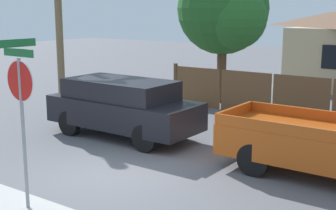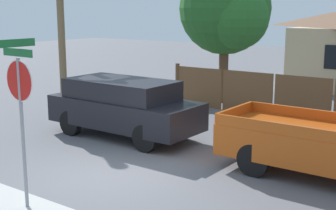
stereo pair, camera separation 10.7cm
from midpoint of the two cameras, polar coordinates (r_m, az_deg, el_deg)
ground_plane at (r=11.46m, az=-6.07°, el=-8.41°), size 80.00×80.00×0.00m
wooden_fence at (r=16.94m, az=19.64°, el=0.34°), size 13.06×0.12×1.70m
oak_tree at (r=19.71m, az=7.44°, el=11.34°), size 4.01×3.82×5.86m
red_suv at (r=14.51m, az=-5.20°, el=-0.08°), size 4.91×1.99×1.79m
stop_sign at (r=9.41m, az=-17.26°, el=1.19°), size 0.89×0.80×3.36m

